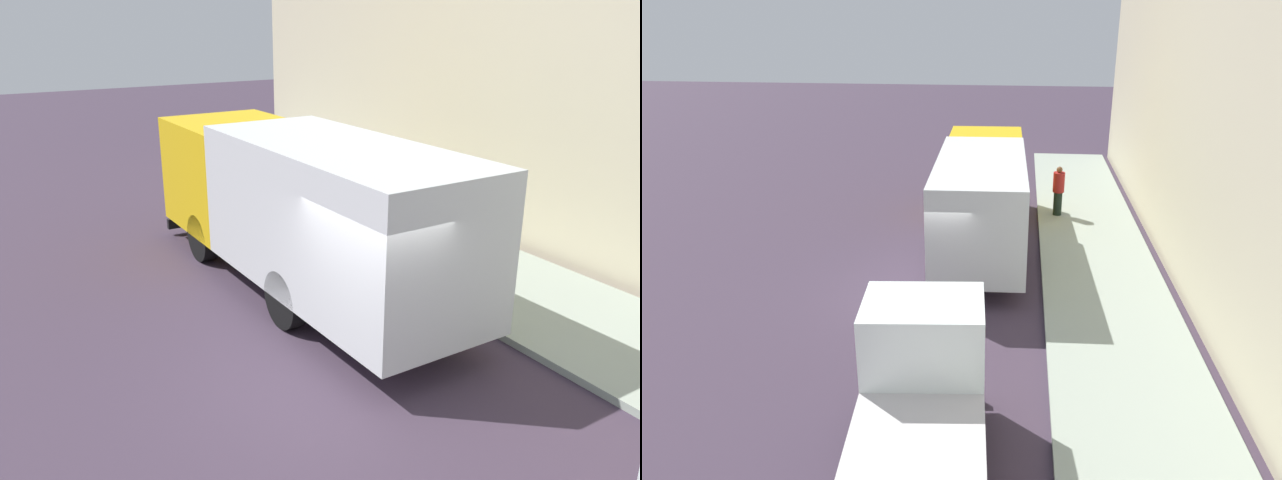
% 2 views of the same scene
% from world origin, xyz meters
% --- Properties ---
extents(ground, '(80.00, 80.00, 0.00)m').
position_xyz_m(ground, '(0.00, 0.00, 0.00)').
color(ground, '#3C2F3F').
extents(sidewalk, '(3.20, 30.00, 0.13)m').
position_xyz_m(sidewalk, '(4.60, 0.00, 0.06)').
color(sidewalk, '#97A395').
rests_on(sidewalk, ground).
extents(building_facade, '(0.50, 30.00, 9.02)m').
position_xyz_m(building_facade, '(6.70, 0.00, 4.51)').
color(building_facade, beige).
rests_on(building_facade, ground).
extents(large_utility_truck, '(2.63, 8.61, 3.02)m').
position_xyz_m(large_utility_truck, '(1.23, 3.40, 1.70)').
color(large_utility_truck, '#E6B60F').
rests_on(large_utility_truck, ground).
extents(small_flatbed_truck, '(2.34, 4.89, 2.51)m').
position_xyz_m(small_flatbed_truck, '(0.90, -6.24, 1.16)').
color(small_flatbed_truck, white).
rests_on(small_flatbed_truck, ground).
extents(pedestrian_walking, '(0.55, 0.55, 1.69)m').
position_xyz_m(pedestrian_walking, '(3.64, 6.14, 1.01)').
color(pedestrian_walking, black).
rests_on(pedestrian_walking, sidewalk).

